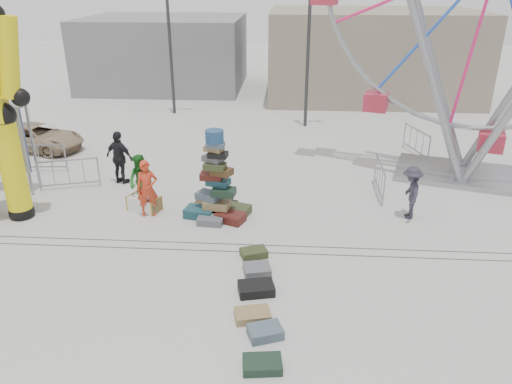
# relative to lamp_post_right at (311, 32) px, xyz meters

# --- Properties ---
(ground) EXTENTS (90.00, 90.00, 0.00)m
(ground) POSITION_rel_lamp_post_right_xyz_m (-3.09, -13.00, -4.48)
(ground) COLOR #9E9E99
(ground) RESTS_ON ground
(track_line_near) EXTENTS (40.00, 0.04, 0.01)m
(track_line_near) POSITION_rel_lamp_post_right_xyz_m (-3.09, -12.40, -4.48)
(track_line_near) COLOR #47443F
(track_line_near) RESTS_ON ground
(track_line_far) EXTENTS (40.00, 0.04, 0.01)m
(track_line_far) POSITION_rel_lamp_post_right_xyz_m (-3.09, -12.00, -4.48)
(track_line_far) COLOR #47443F
(track_line_far) RESTS_ON ground
(building_right) EXTENTS (12.00, 8.00, 5.00)m
(building_right) POSITION_rel_lamp_post_right_xyz_m (3.91, 7.00, -1.98)
(building_right) COLOR gray
(building_right) RESTS_ON ground
(building_left) EXTENTS (10.00, 8.00, 4.40)m
(building_left) POSITION_rel_lamp_post_right_xyz_m (-9.09, 9.00, -2.28)
(building_left) COLOR gray
(building_left) RESTS_ON ground
(lamp_post_right) EXTENTS (1.41, 0.25, 8.00)m
(lamp_post_right) POSITION_rel_lamp_post_right_xyz_m (0.00, 0.00, 0.00)
(lamp_post_right) COLOR #2D2D30
(lamp_post_right) RESTS_ON ground
(lamp_post_left) EXTENTS (1.41, 0.25, 8.00)m
(lamp_post_left) POSITION_rel_lamp_post_right_xyz_m (-7.00, 2.00, 0.00)
(lamp_post_left) COLOR #2D2D30
(lamp_post_left) RESTS_ON ground
(suitcase_tower) EXTENTS (2.11, 1.76, 2.78)m
(suitcase_tower) POSITION_rel_lamp_post_right_xyz_m (-3.04, -10.25, -3.70)
(suitcase_tower) COLOR #1A4650
(suitcase_tower) RESTS_ON ground
(steamer_trunk) EXTENTS (1.13, 0.89, 0.46)m
(steamer_trunk) POSITION_rel_lamp_post_right_xyz_m (-5.42, -10.00, -4.25)
(steamer_trunk) COLOR silver
(steamer_trunk) RESTS_ON ground
(row_case_0) EXTENTS (0.81, 0.67, 0.21)m
(row_case_0) POSITION_rel_lamp_post_right_xyz_m (-1.74, -12.61, -4.38)
(row_case_0) COLOR #384020
(row_case_0) RESTS_ON ground
(row_case_1) EXTENTS (0.77, 0.71, 0.20)m
(row_case_1) POSITION_rel_lamp_post_right_xyz_m (-1.60, -13.40, -4.38)
(row_case_1) COLOR slate
(row_case_1) RESTS_ON ground
(row_case_2) EXTENTS (0.94, 0.74, 0.23)m
(row_case_2) POSITION_rel_lamp_post_right_xyz_m (-1.56, -14.25, -4.37)
(row_case_2) COLOR black
(row_case_2) RESTS_ON ground
(row_case_3) EXTENTS (0.87, 0.68, 0.18)m
(row_case_3) POSITION_rel_lamp_post_right_xyz_m (-1.58, -15.22, -4.39)
(row_case_3) COLOR #93774B
(row_case_3) RESTS_ON ground
(row_case_4) EXTENTS (0.82, 0.71, 0.23)m
(row_case_4) POSITION_rel_lamp_post_right_xyz_m (-1.27, -15.79, -4.37)
(row_case_4) COLOR #4B5D6B
(row_case_4) RESTS_ON ground
(row_case_5) EXTENTS (0.81, 0.60, 0.19)m
(row_case_5) POSITION_rel_lamp_post_right_xyz_m (-1.28, -16.71, -4.39)
(row_case_5) COLOR #1A3022
(row_case_5) RESTS_ON ground
(barricade_dummy_b) EXTENTS (2.00, 0.27, 1.10)m
(barricade_dummy_b) POSITION_rel_lamp_post_right_xyz_m (-10.31, -6.91, -3.93)
(barricade_dummy_b) COLOR gray
(barricade_dummy_b) RESTS_ON ground
(barricade_dummy_c) EXTENTS (1.94, 0.69, 1.10)m
(barricade_dummy_c) POSITION_rel_lamp_post_right_xyz_m (-8.49, -8.45, -3.93)
(barricade_dummy_c) COLOR gray
(barricade_dummy_c) RESTS_ON ground
(barricade_wheel_front) EXTENTS (0.14, 2.00, 1.10)m
(barricade_wheel_front) POSITION_rel_lamp_post_right_xyz_m (2.22, -8.19, -3.93)
(barricade_wheel_front) COLOR gray
(barricade_wheel_front) RESTS_ON ground
(barricade_wheel_back) EXTENTS (0.67, 1.95, 1.10)m
(barricade_wheel_back) POSITION_rel_lamp_post_right_xyz_m (4.39, -3.96, -3.93)
(barricade_wheel_back) COLOR gray
(barricade_wheel_back) RESTS_ON ground
(pedestrian_red) EXTENTS (0.75, 0.60, 1.79)m
(pedestrian_red) POSITION_rel_lamp_post_right_xyz_m (-5.18, -10.33, -3.59)
(pedestrian_red) COLOR red
(pedestrian_red) RESTS_ON ground
(pedestrian_green) EXTENTS (1.07, 0.98, 1.79)m
(pedestrian_green) POSITION_rel_lamp_post_right_xyz_m (-5.50, -9.85, -3.59)
(pedestrian_green) COLOR #175D1A
(pedestrian_green) RESTS_ON ground
(pedestrian_black) EXTENTS (1.22, 0.86, 1.92)m
(pedestrian_black) POSITION_rel_lamp_post_right_xyz_m (-6.84, -7.82, -3.52)
(pedestrian_black) COLOR black
(pedestrian_black) RESTS_ON ground
(pedestrian_grey) EXTENTS (0.69, 1.11, 1.66)m
(pedestrian_grey) POSITION_rel_lamp_post_right_xyz_m (2.86, -9.94, -3.65)
(pedestrian_grey) COLOR #282632
(pedestrian_grey) RESTS_ON ground
(parked_suv) EXTENTS (4.26, 2.76, 1.09)m
(parked_suv) POSITION_rel_lamp_post_right_xyz_m (-11.55, -4.40, -3.94)
(parked_suv) COLOR #9C8365
(parked_suv) RESTS_ON ground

